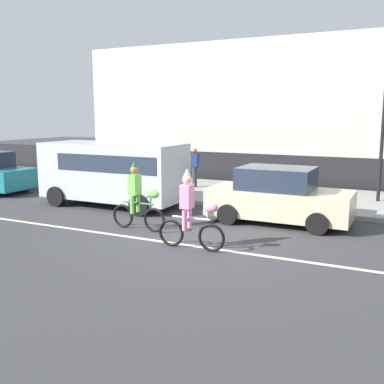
{
  "coord_description": "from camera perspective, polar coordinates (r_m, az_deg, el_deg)",
  "views": [
    {
      "loc": [
        4.68,
        -9.94,
        3.15
      ],
      "look_at": [
        -0.79,
        1.2,
        1.0
      ],
      "focal_mm": 42.0,
      "sensor_mm": 36.0,
      "label": 1
    }
  ],
  "objects": [
    {
      "name": "parade_cyclist_pink",
      "position": [
        10.52,
        -0.07,
        -2.85
      ],
      "size": [
        1.72,
        0.5,
        1.92
      ],
      "color": "black",
      "rests_on": "ground"
    },
    {
      "name": "sidewalk_curb",
      "position": [
        17.36,
        10.09,
        -0.52
      ],
      "size": [
        60.0,
        5.0,
        0.15
      ],
      "primitive_type": "cube",
      "color": "#9E9B93",
      "rests_on": "ground"
    },
    {
      "name": "parked_van_silver",
      "position": [
        15.72,
        -9.77,
        2.86
      ],
      "size": [
        5.0,
        2.22,
        2.18
      ],
      "color": "silver",
      "rests_on": "ground"
    },
    {
      "name": "building_backdrop",
      "position": [
        28.36,
        16.53,
        10.36
      ],
      "size": [
        28.0,
        8.0,
        7.21
      ],
      "primitive_type": "cube",
      "color": "beige",
      "rests_on": "ground"
    },
    {
      "name": "fence_line",
      "position": [
        20.04,
        12.46,
        2.59
      ],
      "size": [
        40.0,
        0.08,
        1.4
      ],
      "primitive_type": "cube",
      "color": "black",
      "rests_on": "ground"
    },
    {
      "name": "pedestrian_onlooker",
      "position": [
        18.67,
        0.33,
        3.26
      ],
      "size": [
        0.32,
        0.2,
        1.62
      ],
      "color": "#33333D",
      "rests_on": "sidewalk_curb"
    },
    {
      "name": "road_centre_line",
      "position": [
        10.99,
        -0.22,
        -6.8
      ],
      "size": [
        36.0,
        0.14,
        0.01
      ],
      "primitive_type": "cube",
      "color": "beige",
      "rests_on": "ground"
    },
    {
      "name": "ground_plane",
      "position": [
        11.43,
        0.9,
        -6.18
      ],
      "size": [
        80.0,
        80.0,
        0.0
      ],
      "primitive_type": "plane",
      "color": "#38383A"
    },
    {
      "name": "parade_cyclist_lime",
      "position": [
        12.37,
        -6.82,
        -1.0
      ],
      "size": [
        1.72,
        0.5,
        1.92
      ],
      "color": "black",
      "rests_on": "ground"
    },
    {
      "name": "parked_car_beige",
      "position": [
        13.33,
        10.93,
        -0.59
      ],
      "size": [
        4.1,
        1.92,
        1.64
      ],
      "color": "beige",
      "rests_on": "ground"
    }
  ]
}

